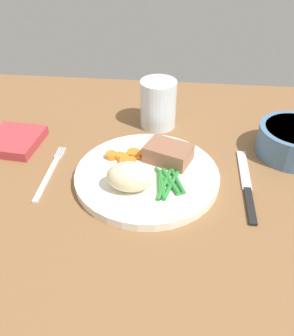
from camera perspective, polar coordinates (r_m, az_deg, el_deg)
dining_table at (r=67.29cm, az=-0.60°, el=-3.18°), size 120.00×90.00×2.00cm
dinner_plate at (r=67.25cm, az=0.00°, el=-1.22°), size 26.33×26.33×1.60cm
meat_portion at (r=68.92cm, az=3.30°, el=2.30°), size 9.77×8.29×3.25cm
mashed_potatoes at (r=61.74cm, az=-2.65°, el=-1.36°), size 7.96×5.45×5.10cm
carrot_slices at (r=69.61cm, az=-3.23°, el=1.60°), size 7.00×5.41×1.16cm
green_beans at (r=63.99cm, az=3.17°, el=-2.26°), size 5.89×9.30×0.86cm
fork at (r=71.31cm, az=-14.84°, el=-0.72°), size 1.44×16.60×0.40cm
knife at (r=68.33cm, az=15.19°, el=-2.71°), size 1.70×20.50×0.64cm
water_glass at (r=81.84cm, az=1.73°, el=9.42°), size 7.90×7.90×10.48cm
salad_bowl at (r=78.15cm, az=21.87°, el=4.13°), size 14.14×14.14×5.90cm
napkin at (r=81.31cm, az=-19.84°, el=4.01°), size 11.14×11.85×1.96cm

